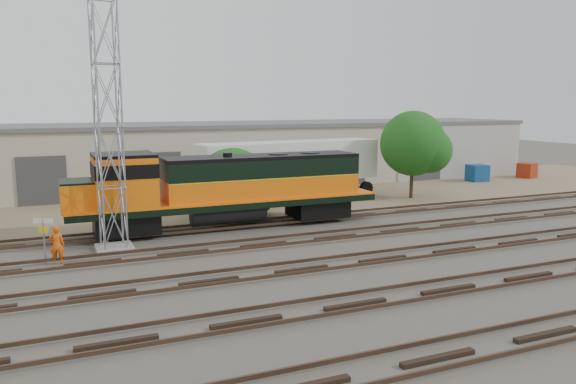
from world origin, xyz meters
name	(u,v)px	position (x,y,z in m)	size (l,w,h in m)	color
ground	(350,245)	(0.00, 0.00, 0.00)	(140.00, 140.00, 0.00)	#47423A
dirt_strip	(250,198)	(0.00, 15.00, 0.01)	(80.00, 16.00, 0.02)	#726047
tracks	(383,259)	(0.00, -3.00, 0.08)	(80.00, 20.40, 0.28)	black
warehouse	(219,154)	(0.04, 22.98, 2.65)	(58.40, 10.40, 5.30)	#BDB39D
locomotive	(223,187)	(-4.71, 6.00, 2.39)	(17.31, 3.04, 4.16)	black
signal_tower	(109,132)	(-10.85, 3.69, 5.66)	(1.71, 1.71, 11.62)	gray
sign_post	(44,232)	(-13.89, 2.35, 1.45)	(0.79, 0.39, 2.08)	gray
worker	(57,245)	(-13.40, 2.22, 0.86)	(0.63, 0.41, 1.72)	#E7540C
semi_trailer	(294,163)	(2.88, 13.41, 2.67)	(14.04, 4.32, 4.25)	white
dumpster_blue	(477,173)	(21.90, 15.61, 0.75)	(1.60, 1.50, 1.50)	navy
dumpster_red	(527,170)	(27.84, 15.61, 0.70)	(1.50, 1.40, 1.40)	maroon
tree_mid	(237,186)	(-2.86, 9.11, 1.88)	(4.76, 4.54, 4.54)	#382619
tree_east	(417,145)	(11.34, 10.29, 3.93)	(5.01, 4.77, 6.44)	#382619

